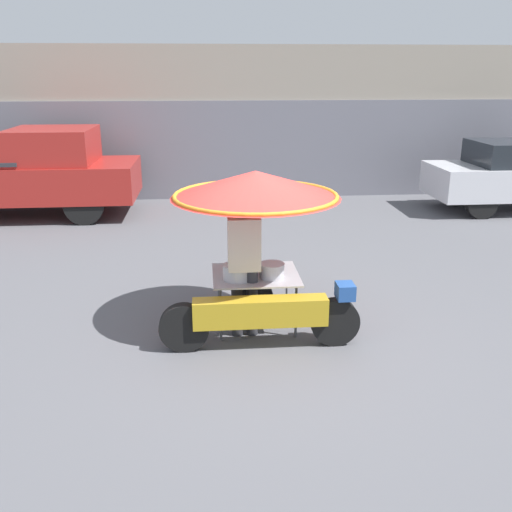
# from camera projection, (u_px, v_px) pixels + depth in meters

# --- Properties ---
(ground_plane) EXTENTS (36.00, 36.00, 0.00)m
(ground_plane) POSITION_uv_depth(u_px,v_px,m) (270.00, 338.00, 6.86)
(ground_plane) COLOR #56565B
(shopfront_building) EXTENTS (28.00, 2.06, 3.66)m
(shopfront_building) POSITION_uv_depth(u_px,v_px,m) (232.00, 121.00, 14.85)
(shopfront_building) COLOR gray
(shopfront_building) RESTS_ON ground
(vendor_motorcycle_cart) EXTENTS (2.31, 2.01, 1.96)m
(vendor_motorcycle_cart) POSITION_uv_depth(u_px,v_px,m) (256.00, 207.00, 6.67)
(vendor_motorcycle_cart) COLOR black
(vendor_motorcycle_cart) RESTS_ON ground
(vendor_person) EXTENTS (0.38, 0.23, 1.69)m
(vendor_person) POSITION_uv_depth(u_px,v_px,m) (244.00, 260.00, 6.66)
(vendor_person) COLOR #2D2D33
(vendor_person) RESTS_ON ground
(pickup_truck) EXTENTS (5.09, 1.99, 1.90)m
(pickup_truck) POSITION_uv_depth(u_px,v_px,m) (24.00, 174.00, 12.34)
(pickup_truck) COLOR black
(pickup_truck) RESTS_ON ground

